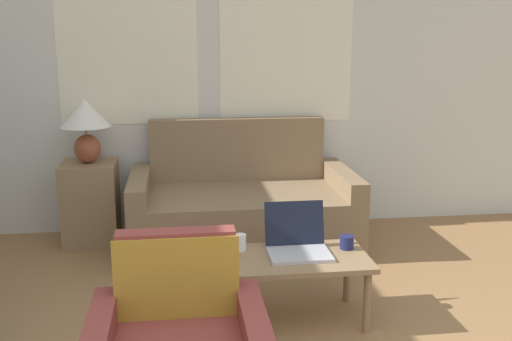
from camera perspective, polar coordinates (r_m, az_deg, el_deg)
wall_back at (r=4.99m, az=-3.67°, el=9.28°), size 6.13×0.06×2.60m
couch at (r=4.71m, az=-1.33°, el=-3.70°), size 1.71×0.95×0.95m
side_table at (r=4.88m, az=-15.44°, el=-2.99°), size 0.42×0.42×0.65m
table_lamp at (r=4.75m, az=-15.91°, el=4.54°), size 0.38×0.38×0.49m
coffee_table at (r=3.44m, az=1.68°, el=-8.95°), size 1.09×0.50×0.39m
laptop at (r=3.49m, az=3.97°, el=-6.83°), size 0.35×0.33×0.27m
cup_navy at (r=3.51m, az=-1.46°, el=-6.86°), size 0.07×0.07×0.10m
cup_yellow at (r=3.58m, az=8.64°, el=-6.78°), size 0.08×0.08×0.08m
book_red at (r=3.46m, az=-4.17°, el=-7.76°), size 0.21×0.18×0.04m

